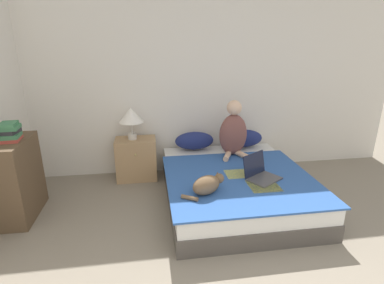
{
  "coord_description": "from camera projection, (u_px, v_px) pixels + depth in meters",
  "views": [
    {
      "loc": [
        -0.79,
        -0.62,
        1.83
      ],
      "look_at": [
        -0.31,
        2.58,
        0.73
      ],
      "focal_mm": 28.0,
      "sensor_mm": 36.0,
      "label": 1
    }
  ],
  "objects": [
    {
      "name": "wall_back",
      "position": [
        204.0,
        83.0,
        4.16
      ],
      "size": [
        5.71,
        0.05,
        2.55
      ],
      "color": "silver",
      "rests_on": "ground_plane"
    },
    {
      "name": "book_stack_top",
      "position": [
        10.0,
        132.0,
        3.01
      ],
      "size": [
        0.21,
        0.25,
        0.19
      ],
      "color": "#B24238",
      "rests_on": "bookshelf"
    },
    {
      "name": "laptop_open",
      "position": [
        261.0,
        174.0,
        3.31
      ],
      "size": [
        0.45,
        0.44,
        0.26
      ],
      "rotation": [
        0.0,
        0.0,
        0.57
      ],
      "color": "#424247",
      "rests_on": "bed"
    },
    {
      "name": "cat_tabby",
      "position": [
        207.0,
        185.0,
        2.97
      ],
      "size": [
        0.47,
        0.32,
        0.19
      ],
      "rotation": [
        0.0,
        0.0,
        0.51
      ],
      "color": "brown",
      "rests_on": "bed"
    },
    {
      "name": "table_lamp",
      "position": [
        131.0,
        116.0,
        3.91
      ],
      "size": [
        0.32,
        0.32,
        0.43
      ],
      "color": "beige",
      "rests_on": "nightstand"
    },
    {
      "name": "nightstand",
      "position": [
        136.0,
        159.0,
        4.11
      ],
      "size": [
        0.54,
        0.36,
        0.58
      ],
      "color": "tan",
      "rests_on": "ground_plane"
    },
    {
      "name": "bed",
      "position": [
        234.0,
        186.0,
        3.57
      ],
      "size": [
        1.63,
        1.93,
        0.38
      ],
      "color": "#4C4742",
      "rests_on": "ground_plane"
    },
    {
      "name": "bookshelf",
      "position": [
        19.0,
        179.0,
        3.18
      ],
      "size": [
        0.28,
        0.69,
        0.87
      ],
      "color": "brown",
      "rests_on": "ground_plane"
    },
    {
      "name": "pillow_far",
      "position": [
        244.0,
        138.0,
        4.28
      ],
      "size": [
        0.54,
        0.26,
        0.25
      ],
      "color": "navy",
      "rests_on": "bed"
    },
    {
      "name": "pillow_near",
      "position": [
        194.0,
        141.0,
        4.18
      ],
      "size": [
        0.54,
        0.26,
        0.25
      ],
      "color": "navy",
      "rests_on": "bed"
    },
    {
      "name": "person_sitting",
      "position": [
        233.0,
        132.0,
        3.91
      ],
      "size": [
        0.38,
        0.36,
        0.73
      ],
      "color": "brown",
      "rests_on": "bed"
    }
  ]
}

